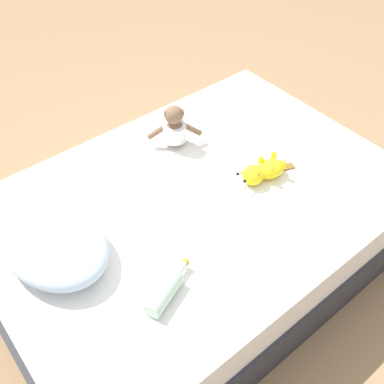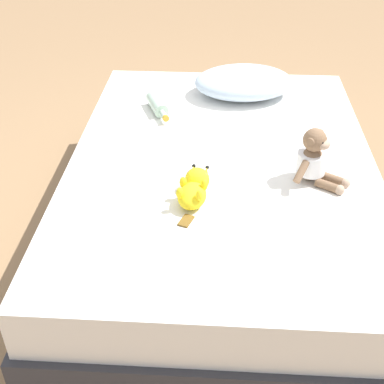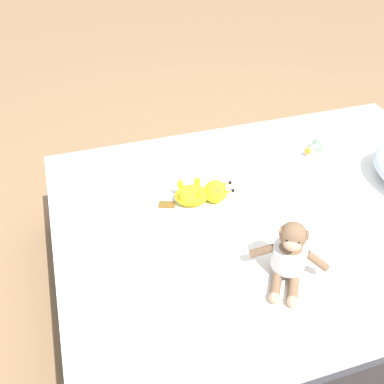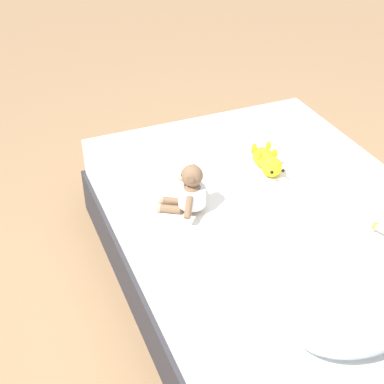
# 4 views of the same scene
# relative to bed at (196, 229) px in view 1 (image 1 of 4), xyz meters

# --- Properties ---
(ground_plane) EXTENTS (16.00, 16.00, 0.00)m
(ground_plane) POSITION_rel_bed_xyz_m (0.00, 0.00, -0.23)
(ground_plane) COLOR #93704C
(bed) EXTENTS (1.39, 1.99, 0.47)m
(bed) POSITION_rel_bed_xyz_m (0.00, 0.00, 0.00)
(bed) COLOR #2D2D33
(bed) RESTS_ON ground_plane
(pillow) EXTENTS (0.58, 0.45, 0.15)m
(pillow) POSITION_rel_bed_xyz_m (0.10, 0.66, 0.31)
(pillow) COLOR silver
(pillow) RESTS_ON bed
(plush_monkey) EXTENTS (0.25, 0.26, 0.24)m
(plush_monkey) POSITION_rel_bed_xyz_m (0.37, -0.16, 0.34)
(plush_monkey) COLOR brown
(plush_monkey) RESTS_ON bed
(plush_yellow_creature) EXTENTS (0.13, 0.33, 0.10)m
(plush_yellow_creature) POSITION_rel_bed_xyz_m (-0.11, -0.32, 0.29)
(plush_yellow_creature) COLOR yellow
(plush_yellow_creature) RESTS_ON bed
(glass_bottle) EXTENTS (0.15, 0.26, 0.07)m
(glass_bottle) POSITION_rel_bed_xyz_m (-0.34, 0.43, 0.27)
(glass_bottle) COLOR #B2D1B7
(glass_bottle) RESTS_ON bed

